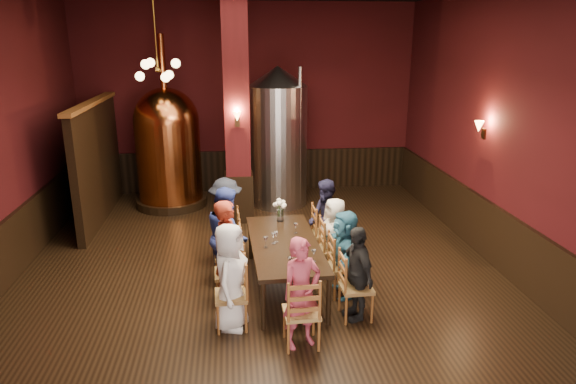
{
  "coord_description": "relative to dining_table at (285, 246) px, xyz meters",
  "views": [
    {
      "loc": [
        -0.42,
        -7.5,
        3.75
      ],
      "look_at": [
        0.44,
        0.2,
        1.37
      ],
      "focal_mm": 32.0,
      "sensor_mm": 36.0,
      "label": 1
    }
  ],
  "objects": [
    {
      "name": "wine_glass_3",
      "position": [
        0.09,
        -0.49,
        0.15
      ],
      "size": [
        0.07,
        0.07,
        0.17
      ],
      "primitive_type": null,
      "color": "white",
      "rests_on": "dining_table"
    },
    {
      "name": "chair_2",
      "position": [
        -0.86,
        0.3,
        -0.23
      ],
      "size": [
        0.47,
        0.47,
        0.92
      ],
      "primitive_type": null,
      "rotation": [
        0.0,
        0.0,
        -1.54
      ],
      "color": "brown",
      "rests_on": "ground"
    },
    {
      "name": "sconce_column",
      "position": [
        -0.63,
        2.87,
        1.51
      ],
      "size": [
        0.2,
        0.2,
        0.36
      ],
      "primitive_type": null,
      "rotation": [
        0.0,
        0.0,
        3.14
      ],
      "color": "black",
      "rests_on": "column"
    },
    {
      "name": "person_7",
      "position": [
        0.82,
        1.03,
        0.02
      ],
      "size": [
        0.47,
        0.74,
        1.41
      ],
      "primitive_type": "imported",
      "rotation": [
        0.0,
        0.0,
        4.91
      ],
      "color": "#1E1D3A",
      "rests_on": "ground"
    },
    {
      "name": "person_6",
      "position": [
        0.84,
        0.36,
        -0.04
      ],
      "size": [
        0.54,
        0.71,
        1.3
      ],
      "primitive_type": "imported",
      "rotation": [
        0.0,
        0.0,
        4.93
      ],
      "color": "silver",
      "rests_on": "ground"
    },
    {
      "name": "wine_glass_6",
      "position": [
        -0.02,
        -0.93,
        0.15
      ],
      "size": [
        0.07,
        0.07,
        0.17
      ],
      "primitive_type": null,
      "color": "white",
      "rests_on": "dining_table"
    },
    {
      "name": "person_5",
      "position": [
        0.86,
        -0.3,
        -0.02
      ],
      "size": [
        0.41,
        1.24,
        1.33
      ],
      "primitive_type": "imported",
      "rotation": [
        0.0,
        0.0,
        4.69
      ],
      "color": "#2C6985",
      "rests_on": "ground"
    },
    {
      "name": "column",
      "position": [
        -0.63,
        3.17,
        1.56
      ],
      "size": [
        0.58,
        0.58,
        4.5
      ],
      "primitive_type": "cube",
      "color": "#420E11",
      "rests_on": "ground"
    },
    {
      "name": "chair_3",
      "position": [
        -0.88,
        0.97,
        -0.23
      ],
      "size": [
        0.47,
        0.47,
        0.92
      ],
      "primitive_type": null,
      "rotation": [
        0.0,
        0.0,
        -1.54
      ],
      "color": "brown",
      "rests_on": "ground"
    },
    {
      "name": "wainscot_right",
      "position": [
        3.63,
        0.37,
        -0.19
      ],
      "size": [
        0.08,
        9.9,
        1.0
      ],
      "primitive_type": "cube",
      "color": "black",
      "rests_on": "ground"
    },
    {
      "name": "person_4",
      "position": [
        0.88,
        -0.97,
        -0.02
      ],
      "size": [
        0.5,
        0.84,
        1.34
      ],
      "primitive_type": "imported",
      "rotation": [
        0.0,
        0.0,
        4.94
      ],
      "color": "black",
      "rests_on": "ground"
    },
    {
      "name": "chair_7",
      "position": [
        0.82,
        1.03,
        -0.23
      ],
      "size": [
        0.47,
        0.47,
        0.92
      ],
      "primitive_type": null,
      "rotation": [
        0.0,
        0.0,
        1.6
      ],
      "color": "brown",
      "rests_on": "ground"
    },
    {
      "name": "pendant_cluster",
      "position": [
        -2.13,
        3.27,
        2.41
      ],
      "size": [
        0.9,
        0.9,
        1.7
      ],
      "primitive_type": null,
      "color": "#A57226",
      "rests_on": "room"
    },
    {
      "name": "person_2",
      "position": [
        -0.86,
        0.3,
        0.09
      ],
      "size": [
        0.55,
        0.83,
        1.56
      ],
      "primitive_type": "imported",
      "rotation": [
        0.0,
        0.0,
        1.82
      ],
      "color": "navy",
      "rests_on": "ground"
    },
    {
      "name": "wine_glass_2",
      "position": [
        -0.3,
        -0.17,
        0.15
      ],
      "size": [
        0.07,
        0.07,
        0.17
      ],
      "primitive_type": null,
      "color": "white",
      "rests_on": "dining_table"
    },
    {
      "name": "partition",
      "position": [
        -3.53,
        3.57,
        0.51
      ],
      "size": [
        0.22,
        3.5,
        2.4
      ],
      "primitive_type": "cube",
      "color": "black",
      "rests_on": "ground"
    },
    {
      "name": "wine_glass_1",
      "position": [
        0.21,
        0.34,
        0.15
      ],
      "size": [
        0.07,
        0.07,
        0.17
      ],
      "primitive_type": null,
      "color": "white",
      "rests_on": "dining_table"
    },
    {
      "name": "wine_glass_5",
      "position": [
        -0.13,
        0.01,
        0.15
      ],
      "size": [
        0.07,
        0.07,
        0.17
      ],
      "primitive_type": null,
      "color": "white",
      "rests_on": "dining_table"
    },
    {
      "name": "person_0",
      "position": [
        -0.82,
        -1.03,
        0.04
      ],
      "size": [
        0.65,
        0.81,
        1.46
      ],
      "primitive_type": "imported",
      "rotation": [
        0.0,
        0.0,
        1.29
      ],
      "color": "white",
      "rests_on": "ground"
    },
    {
      "name": "chair_6",
      "position": [
        0.84,
        0.36,
        -0.23
      ],
      "size": [
        0.47,
        0.47,
        0.92
      ],
      "primitive_type": null,
      "rotation": [
        0.0,
        0.0,
        1.6
      ],
      "color": "brown",
      "rests_on": "ground"
    },
    {
      "name": "wine_glass_4",
      "position": [
        0.33,
        -0.72,
        0.15
      ],
      "size": [
        0.07,
        0.07,
        0.17
      ],
      "primitive_type": null,
      "color": "white",
      "rests_on": "dining_table"
    },
    {
      "name": "chair_8",
      "position": [
        0.05,
        -1.55,
        -0.23
      ],
      "size": [
        0.47,
        0.47,
        0.92
      ],
      "primitive_type": null,
      "rotation": [
        0.0,
        0.0,
        3.17
      ],
      "color": "brown",
      "rests_on": "ground"
    },
    {
      "name": "rose_vase",
      "position": [
        0.02,
        0.93,
        0.32
      ],
      "size": [
        0.23,
        0.23,
        0.39
      ],
      "color": "white",
      "rests_on": "dining_table"
    },
    {
      "name": "person_1",
      "position": [
        -0.84,
        -0.36,
        0.09
      ],
      "size": [
        0.45,
        0.62,
        1.56
      ],
      "primitive_type": "imported",
      "rotation": [
        0.0,
        0.0,
        1.42
      ],
      "color": "maroon",
      "rests_on": "ground"
    },
    {
      "name": "wainscot_back",
      "position": [
        -0.33,
        5.33,
        -0.19
      ],
      "size": [
        7.9,
        0.08,
        1.0
      ],
      "primitive_type": "cube",
      "color": "black",
      "rests_on": "ground"
    },
    {
      "name": "sconce_wall",
      "position": [
        3.57,
        1.17,
        1.51
      ],
      "size": [
        0.2,
        0.2,
        0.36
      ],
      "primitive_type": null,
      "rotation": [
        0.0,
        0.0,
        1.57
      ],
      "color": "black",
      "rests_on": "room"
    },
    {
      "name": "chair_5",
      "position": [
        0.86,
        -0.3,
        -0.23
      ],
      "size": [
        0.47,
        0.47,
        0.92
      ],
      "primitive_type": null,
      "rotation": [
        0.0,
        0.0,
        1.6
      ],
      "color": "brown",
      "rests_on": "ground"
    },
    {
      "name": "room",
      "position": [
        -0.33,
        0.37,
        1.56
      ],
      "size": [
        10.0,
        10.02,
        4.5
      ],
      "color": "black",
      "rests_on": "ground"
    },
    {
      "name": "copper_kettle",
      "position": [
        -2.16,
        4.3,
        0.69
      ],
      "size": [
        1.68,
        1.68,
        3.78
      ],
      "rotation": [
        0.0,
        0.0,
        0.2
      ],
      "color": "black",
      "rests_on": "ground"
    },
    {
      "name": "wine_glass_0",
      "position": [
        -0.17,
        -0.04,
        0.15
      ],
      "size": [
        0.07,
        0.07,
        0.17
      ],
      "primitive_type": null,
      "color": "white",
      "rests_on": "dining_table"
    },
    {
      "name": "person_3",
      "position": [
        -0.88,
        0.97,
        0.07
      ],
      "size": [
        0.72,
        1.05,
        1.51
      ],
      "primitive_type": "imported",
      "rotation": [
        0.0,
        0.0,
        1.74
      ],
      "color": "black",
      "rests_on": "ground"
    },
    {
      "name": "steel_vessel",
      "position": [
        0.29,
        4.15,
        0.87
      ],
      "size": [
        1.7,
        1.7,
        3.12
      ],
      "rotation": [
        0.0,
        0.0,
        0.41
      ],
      "color": "#B2B2B7",
      "rests_on": "ground"
    },
    {
      "name": "chair_4",
      "position": [
        0.88,
        -0.97,
        -0.23
      ],
      "size": [
        0.47,
        0.47,
        0.92
      ],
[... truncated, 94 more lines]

